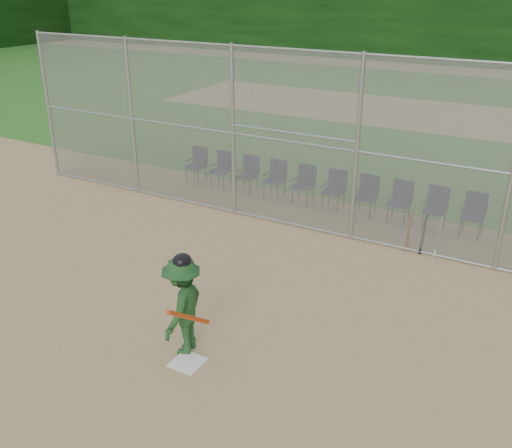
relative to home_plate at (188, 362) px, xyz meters
The scene contains 17 objects.
ground 0.55m from the home_plate, 139.15° to the left, with size 100.00×100.00×0.00m, color tan.
grass_strip 18.36m from the home_plate, 91.29° to the left, with size 100.00×100.00×0.00m, color #28661E.
dirt_patch_far 18.36m from the home_plate, 91.29° to the left, with size 24.00×24.00×0.00m, color tan.
backstop_fence 5.75m from the home_plate, 94.40° to the left, with size 16.09×0.09×4.00m.
home_plate is the anchor object (origin of this frame).
batter_at_plate 0.87m from the home_plate, 131.24° to the left, with size 0.91×1.32×1.68m.
spare_bats 5.88m from the home_plate, 68.85° to the left, with size 0.66×0.34×0.84m.
chair_0 8.20m from the home_plate, 123.65° to the left, with size 0.54×0.52×0.96m, color #11103C, non-canonical shape.
chair_1 7.77m from the home_plate, 118.59° to the left, with size 0.54×0.52×0.96m, color #11103C, non-canonical shape.
chair_2 7.41m from the home_plate, 112.99° to the left, with size 0.54×0.52×0.96m, color #11103C, non-canonical shape.
chair_3 7.13m from the home_plate, 106.89° to the left, with size 0.54×0.52×0.96m, color #11103C, non-canonical shape.
chair_4 6.94m from the home_plate, 100.37° to the left, with size 0.54×0.52×0.96m, color #11103C, non-canonical shape.
chair_5 6.84m from the home_plate, 93.56° to the left, with size 0.54×0.52×0.96m, color #11103C, non-canonical shape.
chair_6 6.84m from the home_plate, 86.66° to the left, with size 0.54×0.52×0.96m, color #11103C, non-canonical shape.
chair_7 6.94m from the home_plate, 79.85° to the left, with size 0.54×0.52×0.96m, color #11103C, non-canonical shape.
chair_8 7.13m from the home_plate, 73.31° to the left, with size 0.54×0.52×0.96m, color #11103C, non-canonical shape.
chair_9 7.40m from the home_plate, 67.20° to the left, with size 0.54×0.52×0.96m, color #11103C, non-canonical shape.
Camera 1 is at (4.72, -5.98, 5.37)m, focal length 40.00 mm.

